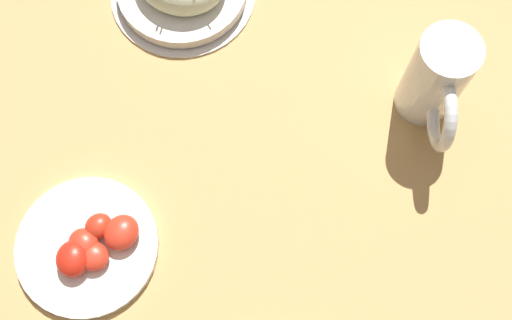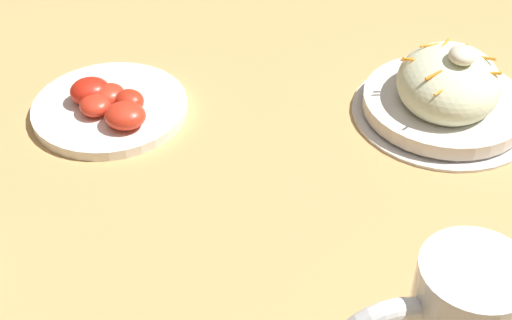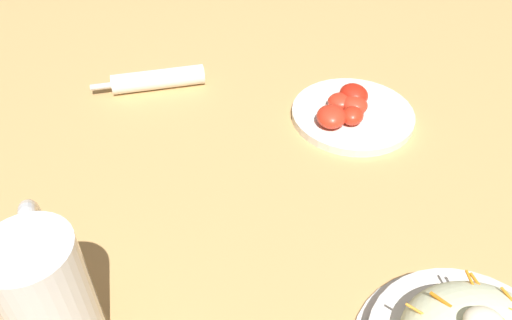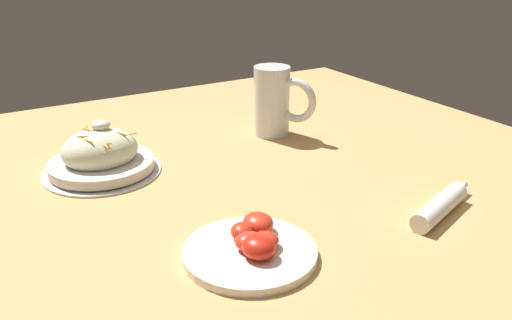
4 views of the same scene
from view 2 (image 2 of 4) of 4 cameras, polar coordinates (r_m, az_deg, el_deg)
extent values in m
plane|color=tan|center=(0.79, -0.80, -4.02)|extent=(1.43, 1.43, 0.00)
cylinder|color=silver|center=(0.95, 14.55, 3.71)|extent=(0.23, 0.23, 0.01)
cylinder|color=silver|center=(0.94, 14.68, 4.36)|extent=(0.21, 0.21, 0.02)
ellipsoid|color=beige|center=(0.93, 15.00, 5.93)|extent=(0.15, 0.13, 0.08)
cylinder|color=orange|center=(0.91, 12.32, 7.75)|extent=(0.01, 0.03, 0.01)
cylinder|color=orange|center=(0.92, 16.01, 8.31)|extent=(0.03, 0.01, 0.01)
cylinder|color=orange|center=(0.93, 13.57, 8.82)|extent=(0.01, 0.02, 0.00)
cylinder|color=orange|center=(0.92, 17.66, 7.71)|extent=(0.02, 0.03, 0.01)
cylinder|color=orange|center=(0.91, 12.09, 7.84)|extent=(0.01, 0.02, 0.01)
cylinder|color=orange|center=(0.88, 13.89, 6.53)|extent=(0.02, 0.02, 0.01)
cylinder|color=orange|center=(0.91, 18.29, 6.53)|extent=(0.01, 0.02, 0.00)
cylinder|color=orange|center=(0.86, 14.43, 5.32)|extent=(0.03, 0.02, 0.01)
cylinder|color=orange|center=(0.92, 15.91, 8.39)|extent=(0.01, 0.02, 0.00)
cylinder|color=orange|center=(0.93, 14.75, 8.93)|extent=(0.02, 0.01, 0.00)
ellipsoid|color=#EFEACC|center=(0.89, 16.03, 7.97)|extent=(0.04, 0.03, 0.02)
cylinder|color=white|center=(0.57, 16.24, -11.37)|extent=(0.08, 0.08, 0.01)
cylinder|color=white|center=(0.94, -11.47, 4.05)|extent=(0.20, 0.20, 0.01)
ellipsoid|color=red|center=(0.93, -11.63, 5.02)|extent=(0.06, 0.05, 0.03)
ellipsoid|color=red|center=(0.89, -10.33, 3.48)|extent=(0.05, 0.05, 0.03)
ellipsoid|color=red|center=(0.93, -11.64, 5.02)|extent=(0.05, 0.05, 0.02)
ellipsoid|color=red|center=(0.92, -10.00, 4.65)|extent=(0.05, 0.05, 0.03)
ellipsoid|color=red|center=(0.94, -13.01, 5.34)|extent=(0.06, 0.07, 0.03)
ellipsoid|color=red|center=(0.92, -12.57, 4.35)|extent=(0.05, 0.05, 0.02)
camera|label=1|loc=(0.65, -62.94, 60.22)|focal=45.00mm
camera|label=3|loc=(0.68, 48.14, 25.02)|focal=35.87mm
camera|label=4|loc=(1.39, -33.73, 29.99)|focal=37.69mm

